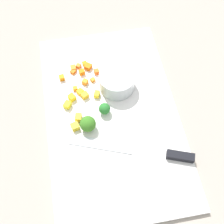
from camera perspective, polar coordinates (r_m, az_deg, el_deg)
The scene contains 24 objects.
ground_plane at distance 0.78m, azimuth 0.00°, elevation -0.79°, with size 4.00×4.00×0.00m, color #A09388.
cutting_board at distance 0.77m, azimuth 0.00°, elevation -0.58°, with size 0.55×0.33×0.01m, color white.
prep_bowl at distance 0.79m, azimuth 0.95°, elevation 5.83°, with size 0.09×0.09×0.05m, color #B9BDC0.
chef_knife at distance 0.72m, azimuth 7.14°, elevation -7.46°, with size 0.13×0.29×0.02m.
carrot_dice_0 at distance 0.82m, azimuth -5.13°, elevation 5.68°, with size 0.01×0.01×0.01m, color orange.
carrot_dice_1 at distance 0.83m, azimuth -2.94°, elevation 7.62°, with size 0.01×0.01×0.01m, color orange.
carrot_dice_2 at distance 0.85m, azimuth -6.38°, elevation 8.66°, with size 0.01×0.01×0.01m, color orange.
carrot_dice_3 at distance 0.83m, azimuth -5.74°, elevation 7.51°, with size 0.01×0.01×0.01m, color orange.
carrot_dice_4 at distance 0.84m, azimuth -7.38°, elevation 7.59°, with size 0.01×0.01×0.01m, color orange.
carrot_dice_5 at distance 0.81m, azimuth -7.00°, elevation 4.42°, with size 0.01×0.01×0.01m, color orange.
carrot_dice_6 at distance 0.82m, azimuth -3.67°, elevation 6.08°, with size 0.01×0.01×0.01m, color orange.
carrot_dice_7 at distance 0.85m, azimuth -4.57°, elevation 8.55°, with size 0.02×0.02×0.01m, color orange.
carrot_dice_8 at distance 0.85m, azimuth -7.34°, elevation 8.26°, with size 0.02×0.01×0.01m, color orange.
carrot_dice_9 at distance 0.85m, azimuth -5.19°, elevation 9.09°, with size 0.01×0.01×0.01m, color orange.
carrot_dice_10 at distance 0.83m, azimuth -9.50°, elevation 6.42°, with size 0.01×0.01×0.01m, color orange.
pepper_dice_0 at distance 0.80m, azimuth -6.04°, elevation 3.83°, with size 0.01×0.01×0.01m, color yellow.
pepper_dice_1 at distance 0.79m, azimuth -2.89°, elevation 3.36°, with size 0.01×0.02×0.02m, color yellow.
pepper_dice_2 at distance 0.79m, azimuth -7.60°, elevation 2.74°, with size 0.02×0.02×0.02m, color yellow.
pepper_dice_3 at distance 0.78m, azimuth -8.45°, elevation 1.33°, with size 0.02×0.02×0.02m, color yellow.
pepper_dice_4 at distance 0.79m, azimuth -5.18°, elevation 3.16°, with size 0.01×0.02×0.01m, color yellow.
pepper_dice_5 at distance 0.75m, azimuth -6.99°, elevation -2.76°, with size 0.02×0.02×0.02m, color yellow.
pepper_dice_6 at distance 0.76m, azimuth -6.35°, elevation -1.36°, with size 0.02×0.02×0.02m, color yellow.
broccoli_floret_0 at distance 0.73m, azimuth -4.60°, elevation -2.28°, with size 0.04×0.04×0.04m.
broccoli_floret_1 at distance 0.76m, azimuth -1.43°, elevation 0.61°, with size 0.03×0.03×0.03m.
Camera 1 is at (0.37, -0.07, 0.68)m, focal length 48.22 mm.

